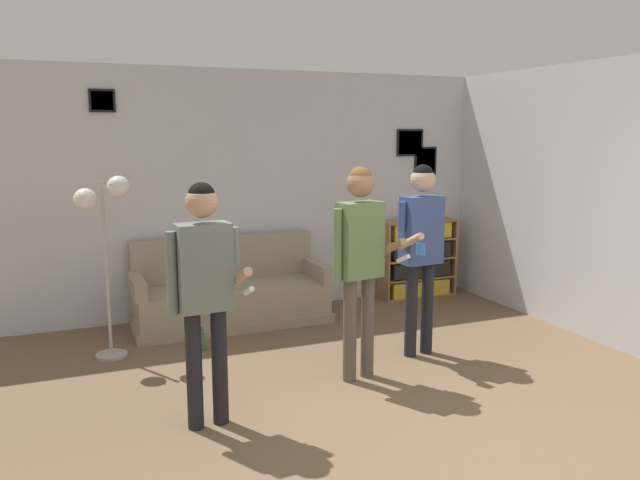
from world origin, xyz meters
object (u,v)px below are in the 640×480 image
floor_lamp (103,219)px  person_player_foreground_center (360,250)px  person_watcher_holding_cup (421,239)px  person_player_foreground_left (204,279)px  bottle_on_floor (202,341)px  couch (231,296)px  bookshelf (417,259)px

floor_lamp → person_player_foreground_center: 2.29m
person_watcher_holding_cup → person_player_foreground_left: bearing=-162.2°
floor_lamp → bottle_on_floor: (0.81, -0.14, -1.18)m
couch → person_player_foreground_center: 2.16m
couch → person_watcher_holding_cup: 2.25m
person_player_foreground_center → bottle_on_floor: (-1.06, 1.17, -1.00)m
couch → floor_lamp: 1.71m
floor_lamp → person_player_foreground_center: (1.87, -1.31, -0.18)m
floor_lamp → person_player_foreground_left: (0.53, -1.68, -0.22)m
person_player_foreground_left → person_player_foreground_center: bearing=15.4°
bookshelf → person_player_foreground_left: size_ratio=0.57×
bookshelf → person_player_foreground_left: person_player_foreground_left is taller
floor_lamp → person_watcher_holding_cup: (2.63, -1.00, -0.19)m
bottle_on_floor → couch: bearing=58.0°
couch → bookshelf: bookshelf is taller
bookshelf → floor_lamp: (-3.69, -0.80, 0.79)m
bookshelf → person_watcher_holding_cup: bearing=-120.5°
couch → person_watcher_holding_cup: (1.35, -1.61, 0.79)m
person_player_foreground_center → person_watcher_holding_cup: bearing=21.9°
floor_lamp → person_watcher_holding_cup: 2.82m
couch → bookshelf: bearing=4.6°
person_player_foreground_center → person_watcher_holding_cup: size_ratio=1.01×
couch → bottle_on_floor: (-0.47, -0.75, -0.21)m
person_player_foreground_center → person_watcher_holding_cup: (0.76, 0.31, -0.01)m
couch → person_player_foreground_left: size_ratio=1.21×
floor_lamp → bottle_on_floor: floor_lamp is taller
bookshelf → floor_lamp: floor_lamp is taller
couch → person_player_foreground_center: bearing=-72.7°
couch → bookshelf: 2.43m
floor_lamp → person_player_foreground_left: size_ratio=0.97×
bookshelf → bottle_on_floor: 3.06m
couch → person_player_foreground_center: (0.59, -1.91, 0.80)m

